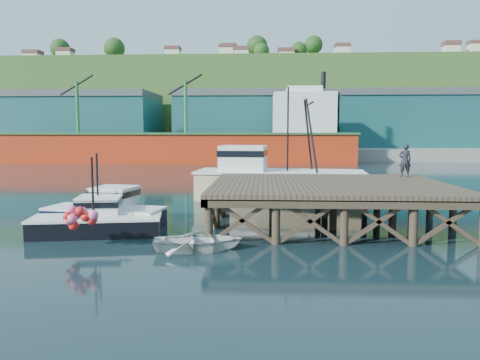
# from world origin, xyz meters

# --- Properties ---
(ground) EXTENTS (300.00, 300.00, 0.00)m
(ground) POSITION_xyz_m (0.00, 0.00, 0.00)
(ground) COLOR black
(ground) RESTS_ON ground
(wharf) EXTENTS (12.00, 10.00, 2.62)m
(wharf) POSITION_xyz_m (5.50, -0.19, 1.94)
(wharf) COLOR brown
(wharf) RESTS_ON ground
(far_quay) EXTENTS (160.00, 40.00, 2.00)m
(far_quay) POSITION_xyz_m (0.00, 70.00, 1.00)
(far_quay) COLOR gray
(far_quay) RESTS_ON ground
(warehouse_left) EXTENTS (32.00, 16.00, 9.00)m
(warehouse_left) POSITION_xyz_m (-35.00, 65.00, 6.50)
(warehouse_left) COLOR #195355
(warehouse_left) RESTS_ON far_quay
(warehouse_mid) EXTENTS (28.00, 16.00, 9.00)m
(warehouse_mid) POSITION_xyz_m (0.00, 65.00, 6.50)
(warehouse_mid) COLOR #195355
(warehouse_mid) RESTS_ON far_quay
(warehouse_right) EXTENTS (30.00, 16.00, 9.00)m
(warehouse_right) POSITION_xyz_m (30.00, 65.00, 6.50)
(warehouse_right) COLOR #195355
(warehouse_right) RESTS_ON far_quay
(cargo_ship) EXTENTS (55.50, 10.00, 13.75)m
(cargo_ship) POSITION_xyz_m (-8.46, 48.00, 3.31)
(cargo_ship) COLOR red
(cargo_ship) RESTS_ON ground
(hillside) EXTENTS (220.00, 50.00, 22.00)m
(hillside) POSITION_xyz_m (0.00, 100.00, 11.00)
(hillside) COLOR #2D511E
(hillside) RESTS_ON ground
(boat_navy) EXTENTS (6.24, 3.82, 3.71)m
(boat_navy) POSITION_xyz_m (-5.79, -1.17, 0.75)
(boat_navy) COLOR black
(boat_navy) RESTS_ON ground
(boat_black) EXTENTS (6.14, 5.10, 3.62)m
(boat_black) POSITION_xyz_m (-5.60, -3.14, 0.67)
(boat_black) COLOR black
(boat_black) RESTS_ON ground
(trawler) EXTENTS (12.07, 5.25, 7.86)m
(trawler) POSITION_xyz_m (2.99, 8.75, 1.62)
(trawler) COLOR beige
(trawler) RESTS_ON ground
(dinghy) EXTENTS (3.94, 3.09, 0.74)m
(dinghy) POSITION_xyz_m (-0.49, -5.88, 0.37)
(dinghy) COLOR silver
(dinghy) RESTS_ON ground
(dockworker) EXTENTS (0.75, 0.54, 1.92)m
(dockworker) POSITION_xyz_m (10.33, 3.46, 3.08)
(dockworker) COLOR black
(dockworker) RESTS_ON wharf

